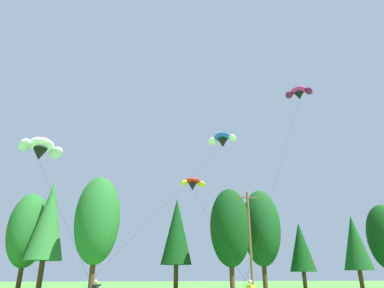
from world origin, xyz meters
The scene contains 13 objects.
treeline_tree_c centered at (-18.63, 51.85, 7.64)m, with size 5.21×5.21×12.61m.
treeline_tree_d centered at (-15.56, 49.71, 8.78)m, with size 4.68×4.68×14.02m.
treeline_tree_e centered at (-8.90, 46.61, 8.45)m, with size 5.57×5.57×13.96m.
treeline_tree_f centered at (1.65, 51.44, 7.81)m, with size 4.34×4.34×12.46m.
treeline_tree_g centered at (8.35, 46.88, 7.88)m, with size 5.32×5.32×13.02m.
treeline_tree_h centered at (14.22, 51.24, 8.49)m, with size 5.59×5.59×14.02m.
treeline_tree_i centered at (19.19, 49.34, 5.66)m, with size 3.59×3.59×9.04m.
treeline_tree_j centered at (25.46, 46.05, 6.05)m, with size 3.72×3.72×9.66m.
utility_pole centered at (7.70, 36.54, 5.38)m, with size 2.20×0.26×10.23m.
parafoil_kite_high_white centered at (-12.27, 31.13, 12.10)m, with size 8.11×9.32×11.54m.
parafoil_kite_mid_red_yellow centered at (2.24, 39.56, 11.71)m, with size 3.19×18.98×10.82m.
parafoil_kite_far_blue_white centered at (5.76, 38.86, 17.08)m, with size 13.48×16.88×16.38m.
parafoil_kite_low_magenta centered at (14.97, 36.27, 22.75)m, with size 14.16×16.30×21.98m.
Camera 1 is at (-3.17, 2.41, 1.93)m, focal length 31.41 mm.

